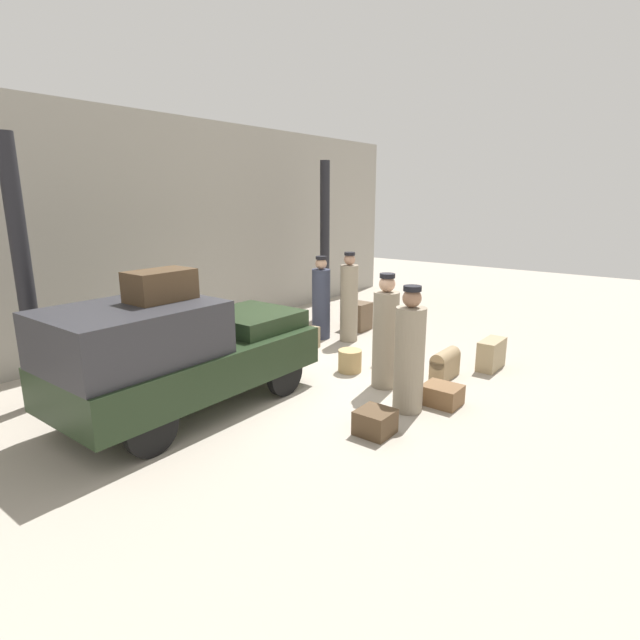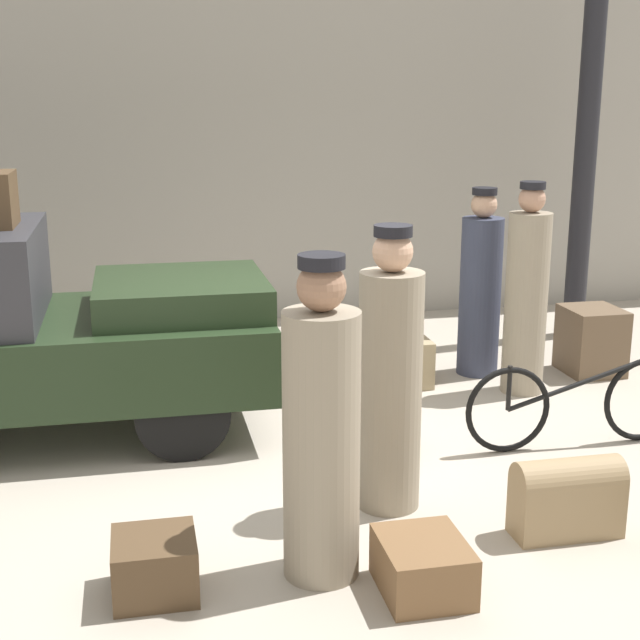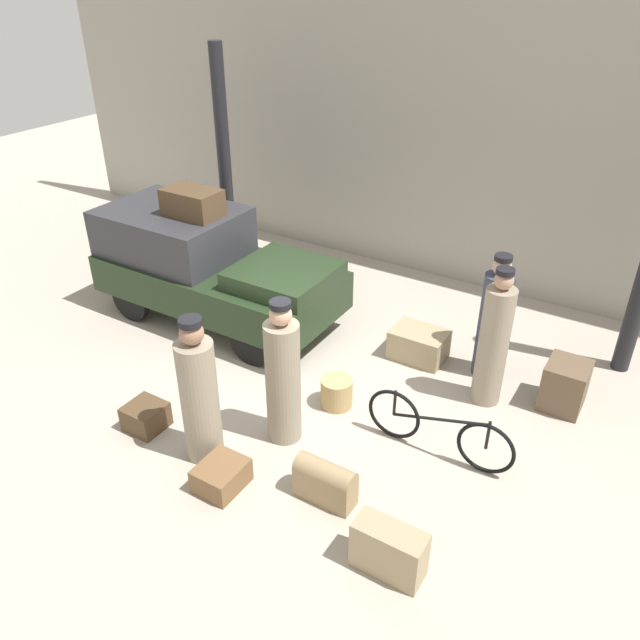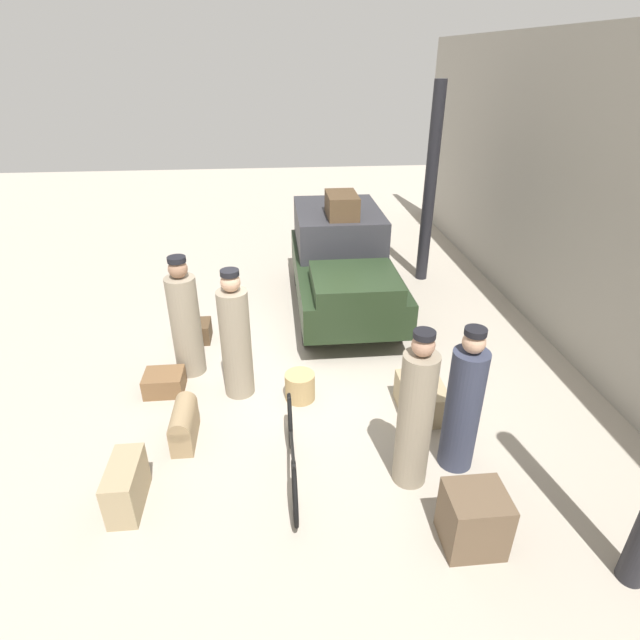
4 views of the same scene
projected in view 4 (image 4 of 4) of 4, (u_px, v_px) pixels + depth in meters
ground_plane at (305, 371)px, 7.32m from camera, size 30.00×30.00×0.00m
station_building_facade at (609, 213)px, 6.61m from camera, size 16.00×0.15×4.50m
canopy_pillar_left at (430, 187)px, 9.52m from camera, size 0.23×0.23×3.74m
truck at (342, 260)px, 8.90m from camera, size 3.72×1.66×1.62m
bicycle at (292, 453)px, 5.34m from camera, size 1.74×0.04×0.69m
wicker_basket at (300, 386)px, 6.66m from camera, size 0.40×0.40×0.38m
porter_with_bicycle at (185, 322)px, 6.96m from camera, size 0.41×0.41×1.78m
porter_lifting_near_truck at (463, 406)px, 5.32m from camera, size 0.38×0.38×1.74m
conductor_in_dark_uniform at (415, 416)px, 5.08m from camera, size 0.37×0.37×1.84m
porter_carrying_trunk at (236, 340)px, 6.50m from camera, size 0.40×0.40×1.80m
trunk_wicker_pale at (164, 382)px, 6.83m from camera, size 0.45×0.52×0.29m
suitcase_tan_flat at (197, 331)px, 8.06m from camera, size 0.44×0.43×0.31m
trunk_umber_medium at (474, 519)px, 4.61m from camera, size 0.50×0.55×0.62m
trunk_large_brown at (184, 423)px, 5.90m from camera, size 0.65×0.26×0.48m
suitcase_black_upright at (421, 398)px, 6.40m from camera, size 0.75×0.54×0.42m
suitcase_small_leather at (126, 486)px, 5.04m from camera, size 0.67×0.30×0.52m
trunk_on_truck_roof at (342, 205)px, 8.60m from camera, size 0.83×0.52×0.39m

